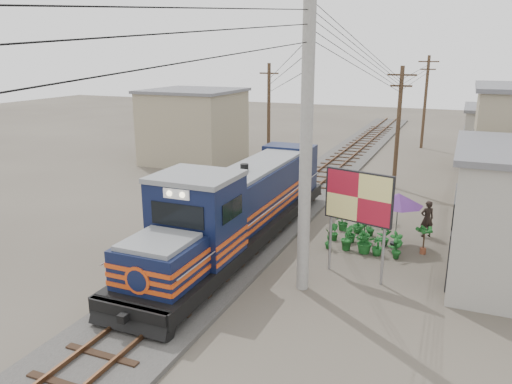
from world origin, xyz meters
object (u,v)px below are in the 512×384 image
at_px(locomotive, 239,209).
at_px(vendor, 427,219).
at_px(billboard, 358,200).
at_px(market_umbrella, 398,200).

relative_size(locomotive, vendor, 9.15).
relative_size(billboard, vendor, 2.37).
relative_size(billboard, market_umbrella, 1.54).
height_order(billboard, vendor, billboard).
xyz_separation_m(locomotive, billboard, (4.93, -0.95, 1.22)).
xyz_separation_m(market_umbrella, vendor, (1.09, 1.51, -1.15)).
xyz_separation_m(locomotive, vendor, (6.94, 4.24, -0.82)).
xyz_separation_m(billboard, market_umbrella, (0.92, 3.68, -0.89)).
xyz_separation_m(locomotive, market_umbrella, (5.85, 2.72, 0.33)).
height_order(billboard, market_umbrella, billboard).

